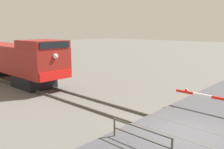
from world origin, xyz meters
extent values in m
plane|color=#605E59|center=(0.00, 0.00, 0.00)|extent=(160.00, 160.00, 0.00)
cube|color=#59544C|center=(-0.72, 0.00, 0.07)|extent=(0.08, 80.00, 0.15)
cube|color=#59544C|center=(0.72, 0.00, 0.07)|extent=(0.08, 80.00, 0.15)
cube|color=#47474C|center=(0.00, 0.00, 0.07)|extent=(36.00, 4.97, 0.14)
cube|color=black|center=(0.00, 13.31, 0.53)|extent=(2.42, 3.20, 1.05)
cube|color=maroon|center=(0.00, 17.26, 2.17)|extent=(2.85, 14.36, 2.24)
cube|color=maroon|center=(0.00, 11.70, 3.58)|extent=(2.79, 3.25, 0.57)
cube|color=black|center=(0.00, 10.05, 3.58)|extent=(2.42, 0.06, 0.46)
cube|color=red|center=(0.00, 10.04, 1.40)|extent=(2.71, 0.08, 0.64)
sphere|color=#F2EACC|center=(0.00, 10.03, 2.79)|extent=(0.36, 0.36, 0.36)
cube|color=red|center=(3.51, -0.29, 0.97)|extent=(0.10, 1.07, 0.14)
cube|color=white|center=(3.51, 0.78, 0.97)|extent=(0.10, 1.07, 0.14)
cube|color=red|center=(3.51, 1.86, 0.97)|extent=(0.10, 1.07, 0.14)
sphere|color=red|center=(3.51, 1.76, 1.11)|extent=(0.14, 0.14, 0.14)
cylinder|color=#4C4742|center=(-2.48, 2.12, 0.47)|extent=(0.08, 0.08, 0.95)
cylinder|color=#4C4742|center=(-2.48, 0.76, 0.91)|extent=(0.06, 2.73, 0.06)
cylinder|color=#4C4742|center=(-2.48, 0.76, 0.52)|extent=(0.06, 2.73, 0.06)
camera|label=1|loc=(-9.55, -4.27, 4.68)|focal=37.92mm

